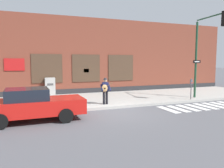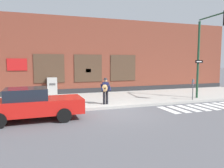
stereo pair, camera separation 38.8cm
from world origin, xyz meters
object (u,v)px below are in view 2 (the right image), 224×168
(busker, at_px, (105,89))
(parking_meter, at_px, (193,86))
(traffic_light, at_px, (209,43))
(utility_box, at_px, (52,86))
(red_car, at_px, (31,104))

(busker, xyz_separation_m, parking_meter, (6.10, -0.43, 0.03))
(traffic_light, relative_size, utility_box, 4.06)
(traffic_light, bearing_deg, busker, 172.93)
(red_car, relative_size, parking_meter, 3.23)
(utility_box, bearing_deg, parking_meter, -30.32)
(red_car, xyz_separation_m, traffic_light, (11.07, 0.99, 3.21))
(red_car, height_order, parking_meter, parking_meter)
(parking_meter, bearing_deg, red_car, -172.20)
(traffic_light, xyz_separation_m, utility_box, (-9.69, 5.64, -3.14))
(parking_meter, bearing_deg, busker, 175.95)
(traffic_light, height_order, parking_meter, traffic_light)
(busker, distance_m, parking_meter, 6.11)
(red_car, bearing_deg, traffic_light, 5.12)
(busker, bearing_deg, utility_box, 120.55)
(red_car, distance_m, traffic_light, 11.57)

